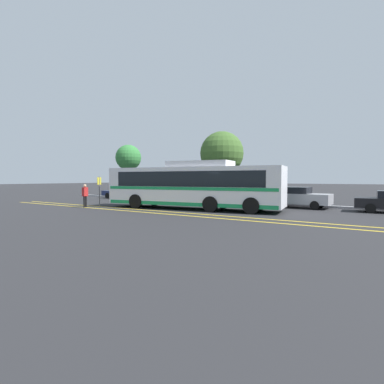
{
  "coord_description": "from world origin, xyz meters",
  "views": [
    {
      "loc": [
        9.82,
        -17.42,
        2.11
      ],
      "look_at": [
        -1.34,
        -0.18,
        1.18
      ],
      "focal_mm": 28.0,
      "sensor_mm": 36.0,
      "label": 1
    }
  ],
  "objects": [
    {
      "name": "parked_car_0",
      "position": [
        -13.23,
        5.08,
        0.7
      ],
      "size": [
        4.83,
        2.08,
        1.39
      ],
      "rotation": [
        0.0,
        0.0,
        1.6
      ],
      "color": "navy",
      "rests_on": "ground_plane"
    },
    {
      "name": "curb_strip",
      "position": [
        -1.34,
        6.0,
        0.07
      ],
      "size": [
        40.27,
        0.36,
        0.15
      ],
      "primitive_type": "cube",
      "color": "#99999E",
      "rests_on": "ground_plane"
    },
    {
      "name": "parked_car_3",
      "position": [
        4.5,
        4.78,
        0.76
      ],
      "size": [
        4.54,
        2.09,
        1.49
      ],
      "rotation": [
        0.0,
        0.0,
        -1.61
      ],
      "color": "#9E9EA3",
      "rests_on": "ground_plane"
    },
    {
      "name": "parked_car_2",
      "position": [
        -0.6,
        4.81,
        0.72
      ],
      "size": [
        4.1,
        2.02,
        1.44
      ],
      "rotation": [
        0.0,
        0.0,
        -1.65
      ],
      "color": "black",
      "rests_on": "ground_plane"
    },
    {
      "name": "ground_plane",
      "position": [
        0.0,
        0.0,
        0.0
      ],
      "size": [
        220.0,
        220.0,
        0.0
      ],
      "primitive_type": "plane",
      "color": "#262628"
    },
    {
      "name": "transit_bus",
      "position": [
        -1.32,
        -0.17,
        1.65
      ],
      "size": [
        12.78,
        4.22,
        3.27
      ],
      "rotation": [
        0.0,
        0.0,
        1.71
      ],
      "color": "silver",
      "rests_on": "ground_plane"
    },
    {
      "name": "bus_stop_sign",
      "position": [
        -8.43,
        -2.19,
        1.43
      ],
      "size": [
        0.08,
        0.4,
        2.25
      ],
      "rotation": [
        0.0,
        0.0,
        1.71
      ],
      "color": "#59595E",
      "rests_on": "ground_plane"
    },
    {
      "name": "parked_car_1",
      "position": [
        -6.15,
        4.67,
        0.66
      ],
      "size": [
        4.7,
        1.87,
        1.28
      ],
      "rotation": [
        0.0,
        0.0,
        1.56
      ],
      "color": "#335B33",
      "rests_on": "ground_plane"
    },
    {
      "name": "tree_1",
      "position": [
        -16.47,
        8.98,
        4.63
      ],
      "size": [
        3.08,
        3.08,
        6.19
      ],
      "color": "#513823",
      "rests_on": "ground_plane"
    },
    {
      "name": "tree_0",
      "position": [
        -4.06,
        9.56,
        4.64
      ],
      "size": [
        4.36,
        4.36,
        6.83
      ],
      "color": "#513823",
      "rests_on": "ground_plane"
    },
    {
      "name": "pedestrian_0",
      "position": [
        -8.62,
        -3.34,
        0.96
      ],
      "size": [
        0.3,
        0.46,
        1.68
      ],
      "rotation": [
        0.0,
        0.0,
        4.93
      ],
      "color": "black",
      "rests_on": "ground_plane"
    },
    {
      "name": "lane_strip_0",
      "position": [
        -1.34,
        -2.38,
        0.0
      ],
      "size": [
        32.27,
        0.2,
        0.01
      ],
      "primitive_type": "cube",
      "rotation": [
        0.0,
        0.0,
        1.57
      ],
      "color": "gold",
      "rests_on": "ground_plane"
    },
    {
      "name": "lane_strip_1",
      "position": [
        -1.34,
        -3.44,
        0.0
      ],
      "size": [
        32.27,
        0.2,
        0.01
      ],
      "primitive_type": "cube",
      "rotation": [
        0.0,
        0.0,
        1.57
      ],
      "color": "gold",
      "rests_on": "ground_plane"
    }
  ]
}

